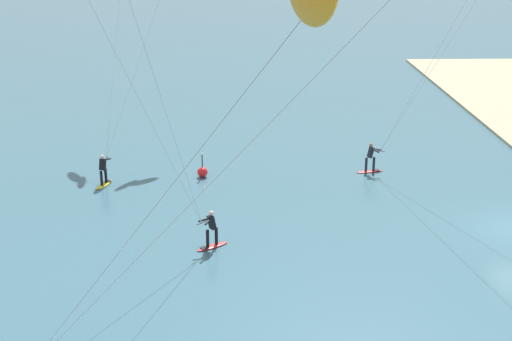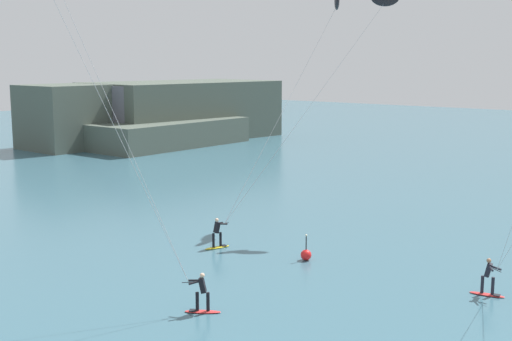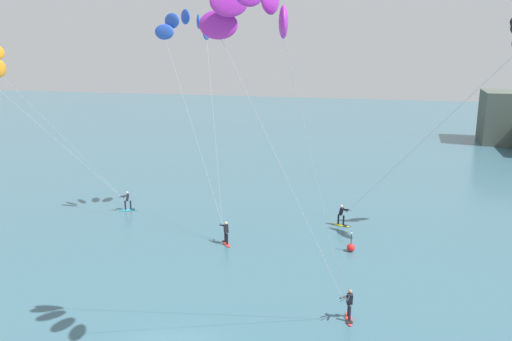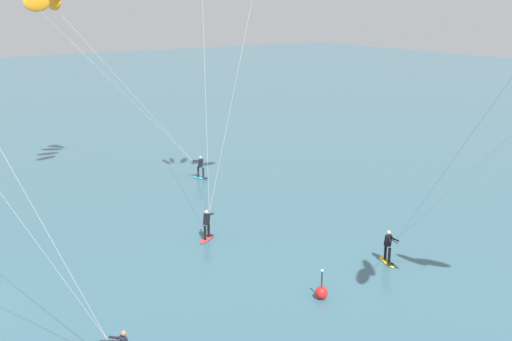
# 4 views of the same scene
# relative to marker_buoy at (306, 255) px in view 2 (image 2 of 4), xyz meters

# --- Properties ---
(marker_buoy) EXTENTS (0.56, 0.56, 1.38)m
(marker_buoy) POSITION_rel_marker_buoy_xyz_m (0.00, 0.00, 0.00)
(marker_buoy) COLOR red
(marker_buoy) RESTS_ON ground
(distant_headland) EXTENTS (33.08, 16.94, 7.38)m
(distant_headland) POSITION_rel_marker_buoy_xyz_m (32.64, 44.57, 2.98)
(distant_headland) COLOR #4C564C
(distant_headland) RESTS_ON ground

